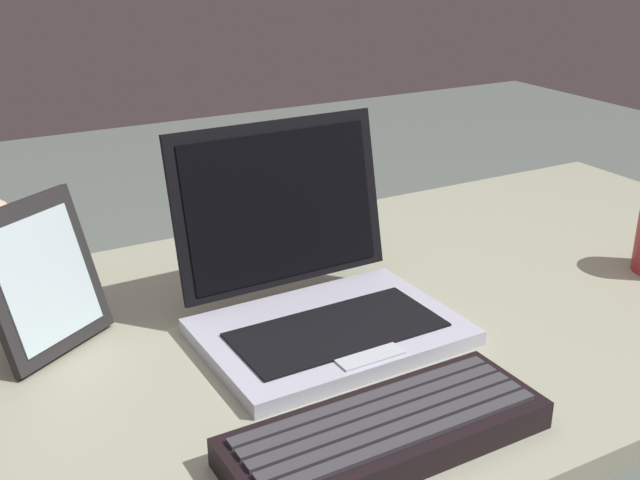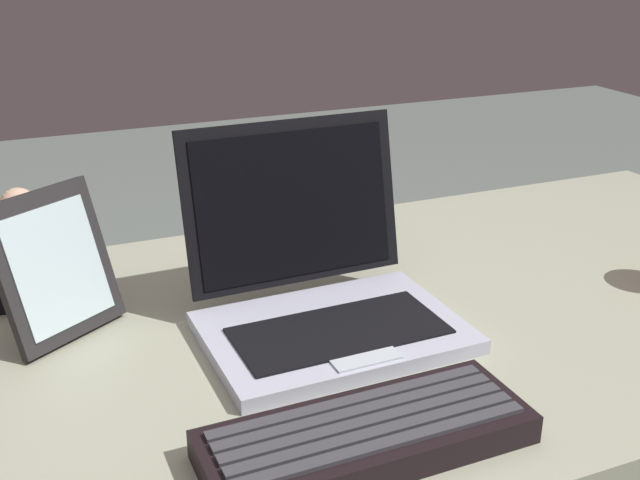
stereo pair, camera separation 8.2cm
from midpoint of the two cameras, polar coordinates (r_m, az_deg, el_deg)
The scene contains 6 objects.
desk at distance 1.00m, azimuth 3.55°, elevation -10.05°, with size 1.57×0.70×0.72m.
laptop_front at distance 0.92m, azimuth 2.62°, elevation -3.79°, with size 0.30×0.26×0.23m.
external_keyboard at distance 0.74m, azimuth 6.76°, elevation -14.15°, with size 0.31×0.12×0.03m.
photo_frame at distance 0.93m, azimuth -16.51°, elevation -1.91°, with size 0.15×0.13×0.17m.
figurine_stand at distance 1.07m, azimuth -18.43°, elevation -2.97°, with size 0.10×0.10×0.03m, color black.
figurine at distance 1.04m, azimuth -18.98°, elevation 1.23°, with size 0.05×0.05×0.11m.
Camera 2 is at (-0.35, -0.77, 1.17)m, focal length 43.68 mm.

